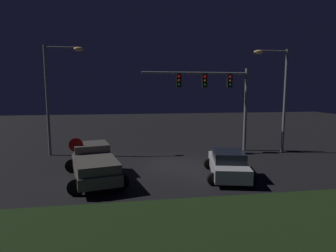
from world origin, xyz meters
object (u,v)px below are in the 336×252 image
object	(u,v)px
street_lamp_right	(278,88)
stop_sign	(76,150)
pickup_truck	(93,161)
traffic_signal_gantry	(216,89)
street_lamp_left	(55,87)
car_sedan	(228,164)

from	to	relation	value
street_lamp_right	stop_sign	size ratio (longest dim) A/B	3.51
pickup_truck	traffic_signal_gantry	size ratio (longest dim) A/B	0.69
street_lamp_left	pickup_truck	bearing A→B (deg)	-62.30
pickup_truck	stop_sign	bearing A→B (deg)	56.13
car_sedan	stop_sign	distance (m)	8.34
car_sedan	street_lamp_right	size ratio (longest dim) A/B	0.60
pickup_truck	stop_sign	distance (m)	1.15
traffic_signal_gantry	street_lamp_right	distance (m)	4.64
street_lamp_left	stop_sign	distance (m)	7.26
car_sedan	stop_sign	xyz separation A→B (m)	(-8.23, 1.07, 0.82)
pickup_truck	car_sedan	bearing A→B (deg)	-108.50
street_lamp_right	stop_sign	distance (m)	15.15
traffic_signal_gantry	street_lamp_right	size ratio (longest dim) A/B	1.06
car_sedan	street_lamp_left	xyz separation A→B (m)	(-10.59, 6.98, 4.33)
traffic_signal_gantry	street_lamp_left	size ratio (longest dim) A/B	1.04
street_lamp_left	street_lamp_right	distance (m)	16.59
pickup_truck	stop_sign	size ratio (longest dim) A/B	2.56
street_lamp_right	pickup_truck	bearing A→B (deg)	-160.96
street_lamp_right	stop_sign	bearing A→B (deg)	-163.45
street_lamp_right	traffic_signal_gantry	bearing A→B (deg)	166.25
stop_sign	street_lamp_right	bearing A→B (deg)	16.55
street_lamp_left	street_lamp_right	bearing A→B (deg)	-5.89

